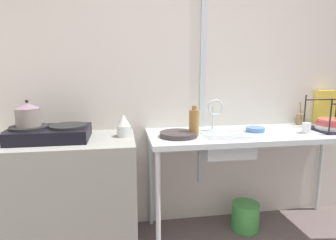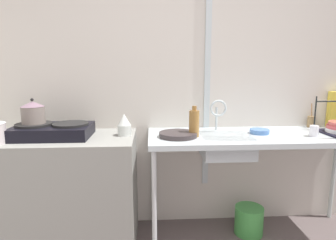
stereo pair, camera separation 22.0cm
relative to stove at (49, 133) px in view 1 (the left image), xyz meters
The scene contains 17 objects.
wall_back 1.32m from the stove, 16.06° to the left, with size 4.52×0.10×2.43m, color beige.
wall_metal_strip 1.34m from the stove, 13.45° to the left, with size 0.05×0.01×1.94m, color #B2BEC2.
counter_concrete 0.50m from the stove, ahead, with size 1.18×0.61×0.90m, color gray.
counter_sink 1.63m from the stove, ahead, with size 1.78×0.61×0.90m.
stove is the anchor object (origin of this frame).
pot_on_left_burner 0.20m from the stove, behind, with size 0.17×0.17×0.19m.
percolator 0.54m from the stove, ahead, with size 0.11×0.11×0.17m.
sink_basin 1.35m from the stove, ahead, with size 0.39×0.38×0.16m, color #B2BEC2.
faucet 1.33m from the stove, ahead, with size 0.14×0.08×0.27m.
frying_pan 0.96m from the stove, ahead, with size 0.29×0.29×0.04m, color #332B2C.
dish_rack 2.31m from the stove, ahead, with size 0.34×0.34×0.29m.
cup_by_rack 2.02m from the stove, ahead, with size 0.07×0.07×0.09m, color silver.
small_bowl_on_drainboard 1.64m from the stove, ahead, with size 0.16×0.16×0.04m, color #4A77B8.
bottle_by_sink 1.09m from the stove, ahead, with size 0.08×0.08×0.24m.
cereal_box 2.46m from the stove, ahead, with size 0.18×0.07×0.32m, color yellow.
utensil_jar 2.21m from the stove, ahead, with size 0.06×0.06×0.21m.
bucket_on_floor 1.79m from the stove, ahead, with size 0.24×0.24×0.24m, color #3D9040.
Camera 1 is at (-0.70, -0.74, 1.41)m, focal length 30.14 mm.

